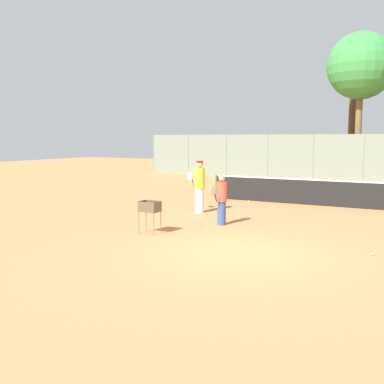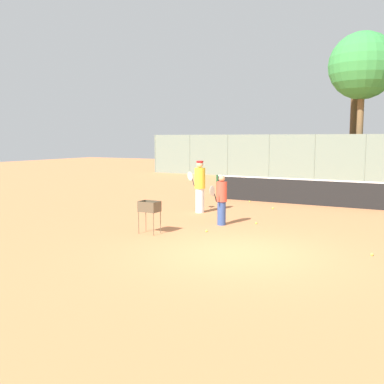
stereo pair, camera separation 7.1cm
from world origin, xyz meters
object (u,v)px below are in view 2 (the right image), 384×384
Objects in this scene: player_white_outfit at (221,199)px; ball_cart at (150,209)px; tennis_net at (321,192)px; player_red_cap at (200,186)px.

player_white_outfit is 2.48m from ball_cart.
tennis_net reaches higher than ball_cart.
player_red_cap is at bearing 96.63° from ball_cart.
player_red_cap reaches higher than player_white_outfit.
player_white_outfit reaches higher than ball_cart.
player_white_outfit is (-1.80, -5.60, 0.25)m from tennis_net.
player_white_outfit reaches higher than tennis_net.
player_red_cap is (-3.52, -3.81, 0.43)m from tennis_net.
player_white_outfit is 0.83× the size of player_red_cap.
ball_cart is at bearing -22.07° from player_white_outfit.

